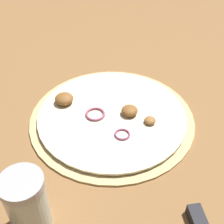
# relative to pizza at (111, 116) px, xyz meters

# --- Properties ---
(ground_plane) EXTENTS (3.00, 3.00, 0.00)m
(ground_plane) POSITION_rel_pizza_xyz_m (-0.00, -0.00, -0.01)
(ground_plane) COLOR olive
(pizza) EXTENTS (0.32, 0.32, 0.03)m
(pizza) POSITION_rel_pizza_xyz_m (0.00, 0.00, 0.00)
(pizza) COLOR #D6B77A
(pizza) RESTS_ON ground_plane
(spice_jar) EXTENTS (0.06, 0.06, 0.10)m
(spice_jar) POSITION_rel_pizza_xyz_m (-0.21, 0.12, 0.04)
(spice_jar) COLOR silver
(spice_jar) RESTS_ON ground_plane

